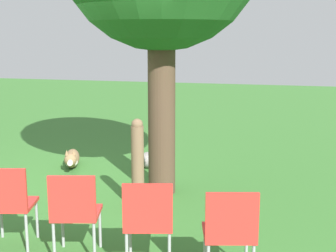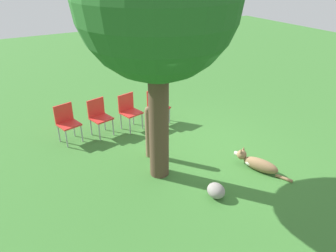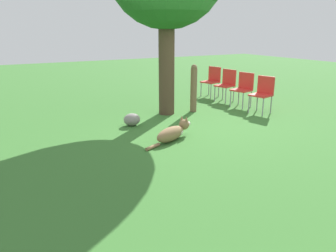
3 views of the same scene
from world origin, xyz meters
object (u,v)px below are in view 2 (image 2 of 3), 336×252
(red_chair_2, at_px, (99,115))
(fence_post, at_px, (149,132))
(red_chair_1, at_px, (129,109))
(red_chair_0, at_px, (157,104))
(red_chair_3, at_px, (67,121))
(dog, at_px, (257,163))
(oak_tree, at_px, (157,0))

(red_chair_2, bearing_deg, fence_post, 7.44)
(red_chair_1, bearing_deg, fence_post, -20.52)
(red_chair_0, height_order, red_chair_3, same)
(dog, height_order, fence_post, fence_post)
(red_chair_2, height_order, red_chair_3, same)
(oak_tree, height_order, fence_post, oak_tree)
(red_chair_0, xyz_separation_m, red_chair_3, (0.16, 2.22, 0.00))
(red_chair_0, relative_size, red_chair_1, 1.00)
(red_chair_1, bearing_deg, dog, 12.55)
(dog, relative_size, red_chair_1, 1.33)
(dog, distance_m, red_chair_2, 3.73)
(red_chair_1, bearing_deg, red_chair_2, -107.86)
(dog, xyz_separation_m, red_chair_0, (2.89, 0.71, 0.37))
(fence_post, bearing_deg, red_chair_3, 40.65)
(fence_post, height_order, red_chair_0, fence_post)
(red_chair_1, relative_size, red_chair_2, 1.00)
(red_chair_0, distance_m, red_chair_1, 0.74)
(dog, bearing_deg, red_chair_3, 21.51)
(oak_tree, bearing_deg, red_chair_0, -26.82)
(red_chair_2, distance_m, red_chair_3, 0.74)
(oak_tree, height_order, dog, oak_tree)
(dog, bearing_deg, fence_post, 24.48)
(red_chair_3, bearing_deg, fence_post, 26.90)
(dog, xyz_separation_m, fence_post, (1.52, 1.62, 0.44))
(oak_tree, bearing_deg, fence_post, -10.47)
(oak_tree, bearing_deg, red_chair_2, 11.71)
(oak_tree, height_order, red_chair_3, oak_tree)
(fence_post, relative_size, red_chair_1, 1.31)
(red_chair_0, height_order, red_chair_2, same)
(red_chair_0, relative_size, red_chair_2, 1.00)
(red_chair_0, relative_size, red_chair_3, 1.00)
(dog, bearing_deg, oak_tree, 41.92)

